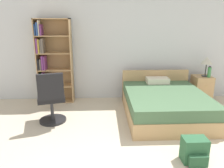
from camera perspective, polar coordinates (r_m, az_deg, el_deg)
wall_back at (r=5.28m, az=3.98°, el=10.04°), size 9.00×0.06×2.60m
bookshelf at (r=5.22m, az=-15.74°, el=5.40°), size 0.79×0.31×1.92m
bed at (r=4.58m, az=13.47°, el=-4.79°), size 1.55×1.90×0.75m
office_chair at (r=4.16m, az=-15.56°, el=-3.85°), size 0.59×0.66×1.00m
nightstand at (r=5.63m, az=22.31°, el=-1.11°), size 0.41×0.43×0.61m
table_lamp at (r=5.49m, az=23.52°, el=5.50°), size 0.25×0.25×0.46m
water_bottle at (r=5.47m, az=24.08°, el=2.89°), size 0.08×0.08×0.26m
backpack_green at (r=3.29m, az=20.76°, el=-16.02°), size 0.33×0.29×0.35m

